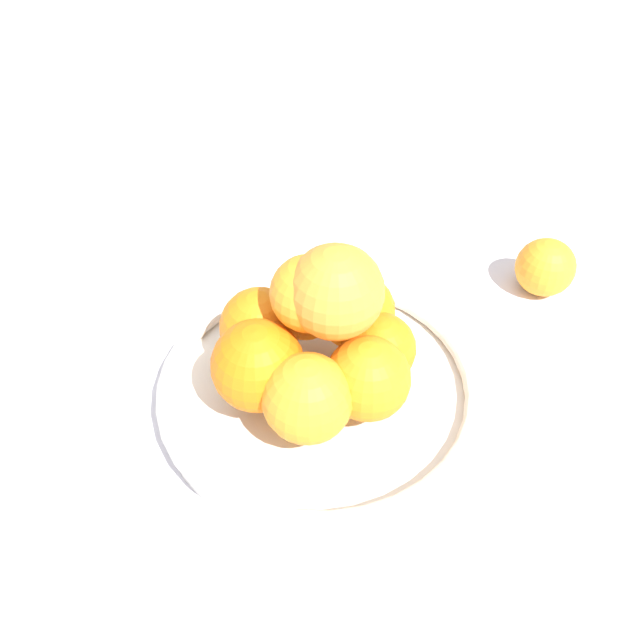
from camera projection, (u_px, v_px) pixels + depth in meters
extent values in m
plane|color=silver|center=(320.00, 398.00, 0.61)|extent=(4.00, 4.00, 0.00)
cylinder|color=silver|center=(320.00, 393.00, 0.60)|extent=(0.30, 0.30, 0.02)
torus|color=silver|center=(320.00, 381.00, 0.59)|extent=(0.31, 0.31, 0.02)
sphere|color=orange|center=(260.00, 327.00, 0.58)|extent=(0.08, 0.08, 0.08)
sphere|color=orange|center=(258.00, 366.00, 0.54)|extent=(0.08, 0.08, 0.08)
sphere|color=orange|center=(307.00, 398.00, 0.52)|extent=(0.08, 0.08, 0.08)
sphere|color=orange|center=(364.00, 382.00, 0.53)|extent=(0.07, 0.07, 0.07)
sphere|color=orange|center=(380.00, 348.00, 0.56)|extent=(0.07, 0.07, 0.07)
sphere|color=orange|center=(356.00, 311.00, 0.59)|extent=(0.08, 0.08, 0.08)
sphere|color=orange|center=(305.00, 306.00, 0.61)|extent=(0.07, 0.07, 0.07)
sphere|color=orange|center=(312.00, 292.00, 0.53)|extent=(0.07, 0.07, 0.07)
sphere|color=orange|center=(336.00, 292.00, 0.52)|extent=(0.08, 0.08, 0.08)
sphere|color=orange|center=(545.00, 267.00, 0.70)|extent=(0.07, 0.07, 0.07)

